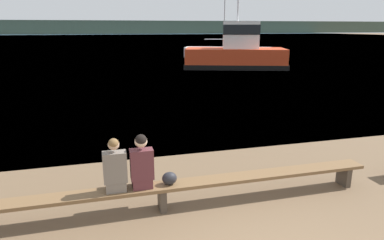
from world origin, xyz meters
name	(u,v)px	position (x,y,z in m)	size (l,w,h in m)	color
water_surface	(103,37)	(0.00, 125.48, 0.00)	(240.00, 240.00, 0.00)	teal
far_shoreline	(101,27)	(0.00, 183.74, 3.24)	(600.00, 12.00, 6.48)	#384233
bench_main	(162,189)	(-0.98, 2.84, 0.41)	(8.46, 0.40, 0.48)	brown
person_left	(115,169)	(-1.79, 2.85, 0.89)	(0.40, 0.42, 0.98)	#70665B
person_right	(142,164)	(-1.32, 2.84, 0.93)	(0.40, 0.43, 1.01)	#56282D
shopping_bag	(169,178)	(-0.83, 2.84, 0.60)	(0.27, 0.22, 0.24)	#232328
tugboat_red	(236,54)	(8.99, 23.82, 1.17)	(8.96, 6.11, 6.95)	red
moored_sailboat	(228,52)	(12.36, 34.55, 0.53)	(10.06, 6.08, 6.53)	silver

